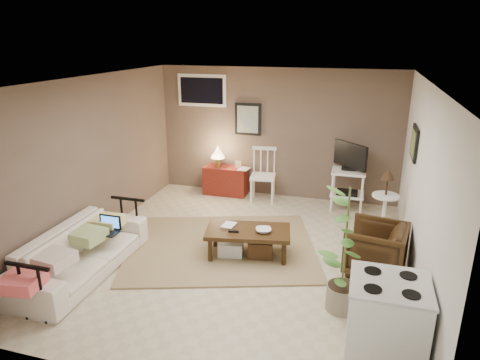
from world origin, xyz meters
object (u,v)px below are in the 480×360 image
(side_table, at_px, (386,194))
(stove, at_px, (385,325))
(sofa, at_px, (80,245))
(spindle_chair, at_px, (263,176))
(coffee_table, at_px, (247,241))
(red_console, at_px, (225,178))
(armchair, at_px, (376,247))
(potted_plant, at_px, (345,246))
(tv_stand, at_px, (349,175))

(side_table, height_order, stove, side_table)
(sofa, bearing_deg, spindle_chair, -27.09)
(sofa, height_order, side_table, side_table)
(coffee_table, bearing_deg, red_console, 115.14)
(coffee_table, distance_m, red_console, 2.54)
(armchair, relative_size, potted_plant, 0.50)
(spindle_chair, xyz_separation_m, stove, (2.04, -3.85, -0.02))
(coffee_table, relative_size, spindle_chair, 1.25)
(coffee_table, height_order, stove, stove)
(red_console, relative_size, spindle_chair, 0.96)
(red_console, bearing_deg, sofa, -104.49)
(sofa, distance_m, stove, 3.73)
(coffee_table, xyz_separation_m, tv_stand, (1.23, 2.14, 0.40))
(sofa, distance_m, tv_stand, 4.47)
(red_console, height_order, spindle_chair, spindle_chair)
(red_console, bearing_deg, side_table, -19.35)
(coffee_table, height_order, spindle_chair, spindle_chair)
(potted_plant, bearing_deg, red_console, 127.10)
(potted_plant, bearing_deg, armchair, 68.85)
(tv_stand, height_order, stove, tv_stand)
(sofa, xyz_separation_m, side_table, (3.75, 2.29, 0.26))
(sofa, relative_size, stove, 2.28)
(armchair, bearing_deg, potted_plant, -11.24)
(red_console, bearing_deg, stove, -54.54)
(sofa, distance_m, spindle_chair, 3.59)
(tv_stand, xyz_separation_m, armchair, (0.46, -2.08, -0.27))
(coffee_table, xyz_separation_m, stove, (1.74, -1.67, 0.20))
(coffee_table, distance_m, sofa, 2.19)
(red_console, relative_size, stove, 1.06)
(red_console, bearing_deg, coffee_table, -64.86)
(red_console, relative_size, side_table, 0.89)
(spindle_chair, xyz_separation_m, side_table, (2.11, -0.90, 0.20))
(spindle_chair, height_order, armchair, spindle_chair)
(coffee_table, distance_m, stove, 2.42)
(stove, bearing_deg, tv_stand, 97.73)
(coffee_table, relative_size, stove, 1.37)
(armchair, bearing_deg, sofa, -63.61)
(red_console, distance_m, potted_plant, 4.00)
(armchair, distance_m, potted_plant, 1.09)
(side_table, relative_size, armchair, 1.47)
(red_console, xyz_separation_m, armchair, (2.76, -2.24, 0.04))
(armchair, bearing_deg, stove, 11.93)
(spindle_chair, distance_m, tv_stand, 1.54)
(spindle_chair, bearing_deg, tv_stand, -1.42)
(armchair, bearing_deg, tv_stand, -157.76)
(sofa, distance_m, armchair, 3.77)
(potted_plant, bearing_deg, side_table, 77.08)
(potted_plant, bearing_deg, coffee_table, 146.42)
(side_table, distance_m, potted_plant, 2.21)
(coffee_table, height_order, potted_plant, potted_plant)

